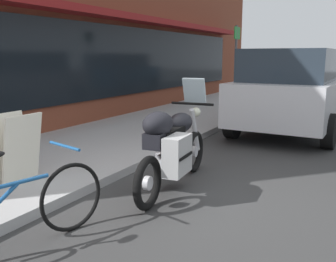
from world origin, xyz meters
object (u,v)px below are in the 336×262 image
(parking_sign_pole, at_px, (236,62))
(parked_minivan, at_px, (296,89))
(sandwich_board_sign, at_px, (16,147))
(parked_car_down_block, at_px, (330,77))
(parked_bicycle, at_px, (18,210))
(touring_motorcycle, at_px, (173,146))

(parking_sign_pole, bearing_deg, parked_minivan, -124.29)
(parked_minivan, xyz_separation_m, parking_sign_pole, (1.25, 1.84, 0.57))
(sandwich_board_sign, relative_size, parked_car_down_block, 0.18)
(sandwich_board_sign, bearing_deg, parked_bicycle, -130.52)
(touring_motorcycle, height_order, sandwich_board_sign, touring_motorcycle)
(parked_bicycle, bearing_deg, sandwich_board_sign, 49.48)
(parked_bicycle, relative_size, parked_car_down_block, 0.35)
(parking_sign_pole, bearing_deg, touring_motorcycle, -168.60)
(parked_minivan, bearing_deg, parked_car_down_block, -1.54)
(parked_bicycle, xyz_separation_m, parked_minivan, (6.81, -1.10, 0.59))
(parked_bicycle, bearing_deg, parked_car_down_block, -5.70)
(sandwich_board_sign, distance_m, parking_sign_pole, 7.05)
(parked_minivan, height_order, parked_car_down_block, parked_minivan)
(parked_car_down_block, bearing_deg, parked_bicycle, 174.30)
(touring_motorcycle, height_order, parked_minivan, parked_minivan)
(sandwich_board_sign, bearing_deg, parked_car_down_block, -12.42)
(touring_motorcycle, distance_m, parked_minivan, 4.90)
(touring_motorcycle, xyz_separation_m, sandwich_board_sign, (-0.86, 1.78, -0.04))
(parking_sign_pole, bearing_deg, parked_bicycle, -174.81)
(parked_car_down_block, bearing_deg, sandwich_board_sign, 167.58)
(parked_car_down_block, bearing_deg, touring_motorcycle, 175.92)
(touring_motorcycle, bearing_deg, sandwich_board_sign, 115.78)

